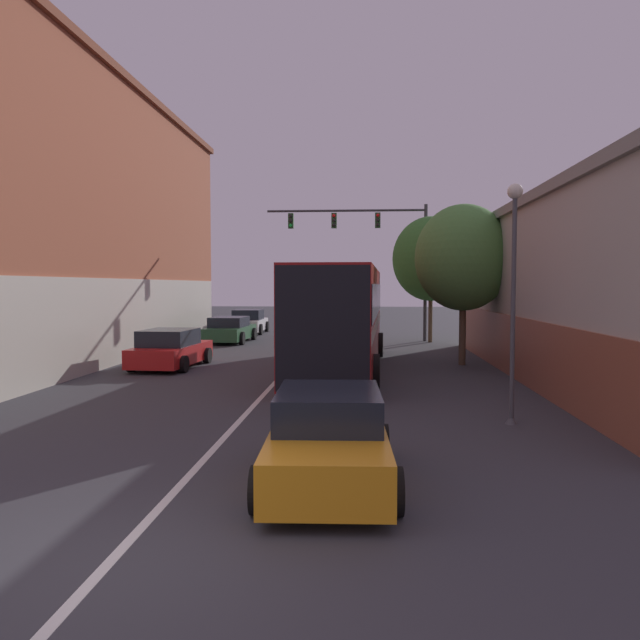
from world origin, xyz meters
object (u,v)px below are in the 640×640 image
(parked_car_left_far, at_px, (230,330))
(street_tree_near, at_px, (463,258))
(parked_car_left_mid, at_px, (249,322))
(parked_car_left_near, at_px, (171,349))
(traffic_signal_gantry, at_px, (374,240))
(hatchback_foreground, at_px, (328,440))
(bus, at_px, (342,313))
(street_lamp, at_px, (514,285))
(street_tree_far, at_px, (431,259))

(parked_car_left_far, bearing_deg, street_tree_near, -127.09)
(parked_car_left_mid, relative_size, street_tree_near, 0.72)
(parked_car_left_near, distance_m, traffic_signal_gantry, 14.39)
(hatchback_foreground, bearing_deg, traffic_signal_gantry, -4.62)
(bus, distance_m, parked_car_left_far, 11.88)
(traffic_signal_gantry, bearing_deg, parked_car_left_mid, 148.65)
(hatchback_foreground, distance_m, parked_car_left_near, 14.21)
(bus, relative_size, parked_car_left_far, 2.80)
(street_tree_near, bearing_deg, parked_car_left_far, 141.22)
(parked_car_left_mid, height_order, street_lamp, street_lamp)
(bus, bearing_deg, street_lamp, -152.65)
(parked_car_left_far, xyz_separation_m, street_lamp, (10.08, -18.43, 2.32))
(bus, relative_size, parked_car_left_mid, 3.06)
(bus, xyz_separation_m, traffic_signal_gantry, (1.27, 11.47, 3.37))
(street_tree_far, bearing_deg, hatchback_foreground, -99.57)
(hatchback_foreground, distance_m, parked_car_left_far, 23.55)
(bus, distance_m, traffic_signal_gantry, 12.03)
(parked_car_left_mid, xyz_separation_m, parked_car_left_far, (0.15, -6.04, -0.05))
(street_lamp, xyz_separation_m, street_tree_far, (0.28, 19.14, 1.35))
(hatchback_foreground, height_order, parked_car_left_mid, parked_car_left_mid)
(parked_car_left_near, relative_size, traffic_signal_gantry, 0.51)
(street_lamp, relative_size, street_tree_far, 0.78)
(parked_car_left_mid, bearing_deg, parked_car_left_near, 179.99)
(parked_car_left_near, height_order, street_lamp, street_lamp)
(bus, bearing_deg, hatchback_foreground, -176.54)
(street_lamp, distance_m, street_tree_near, 9.99)
(traffic_signal_gantry, bearing_deg, street_lamp, -82.44)
(bus, bearing_deg, street_tree_far, -18.91)
(hatchback_foreground, bearing_deg, parked_car_left_near, 24.62)
(bus, relative_size, parked_car_left_near, 3.02)
(bus, height_order, parked_car_left_mid, bus)
(parked_car_left_near, bearing_deg, hatchback_foreground, -149.98)
(bus, bearing_deg, street_tree_near, -68.10)
(street_lamp, bearing_deg, parked_car_left_far, 118.68)
(parked_car_left_far, height_order, street_tree_far, street_tree_far)
(street_lamp, xyz_separation_m, street_tree_near, (0.50, 9.93, 1.00))
(parked_car_left_mid, bearing_deg, hatchback_foreground, -167.68)
(bus, distance_m, parked_car_left_near, 6.30)
(street_tree_far, bearing_deg, street_lamp, -90.85)
(parked_car_left_near, xyz_separation_m, parked_car_left_mid, (-0.16, 16.01, 0.04))
(bus, xyz_separation_m, street_lamp, (3.90, -8.37, 0.99))
(traffic_signal_gantry, bearing_deg, parked_car_left_far, -169.26)
(parked_car_left_near, relative_size, street_tree_far, 0.67)
(hatchback_foreground, xyz_separation_m, traffic_signal_gantry, (1.03, 24.08, 4.69))
(traffic_signal_gantry, bearing_deg, street_tree_near, -72.47)
(street_lamp, height_order, street_tree_near, street_tree_near)
(bus, bearing_deg, traffic_signal_gantry, -3.99)
(bus, distance_m, hatchback_foreground, 12.67)
(bus, xyz_separation_m, parked_car_left_far, (-6.17, 10.06, -1.33))
(parked_car_left_near, bearing_deg, street_tree_far, -40.87)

